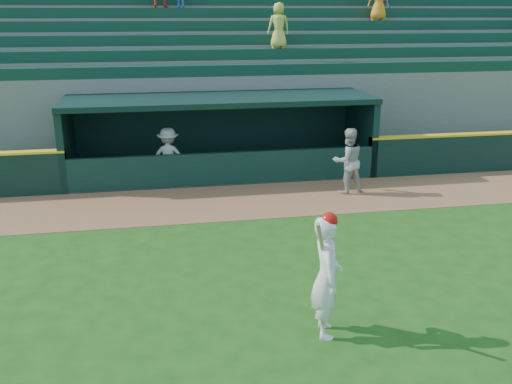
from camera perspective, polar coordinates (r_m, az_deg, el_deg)
ground at (r=11.03m, az=1.54°, el=-8.93°), size 120.00×120.00×0.00m
warning_track at (r=15.50m, az=-2.23°, el=-0.95°), size 40.00×3.00×0.01m
dugout_player_front at (r=16.24m, az=9.17°, el=3.09°), size 0.99×0.83×1.86m
dugout_player_inside at (r=17.05m, az=-8.73°, el=3.54°), size 1.18×0.79×1.71m
dugout at (r=18.13m, az=-3.72°, el=6.18°), size 9.40×2.80×2.46m
stands at (r=22.47m, az=-5.20°, el=11.04°), size 34.50×6.25×7.60m
batter_at_plate at (r=9.01m, az=7.08°, el=-8.21°), size 0.63×0.84×2.06m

